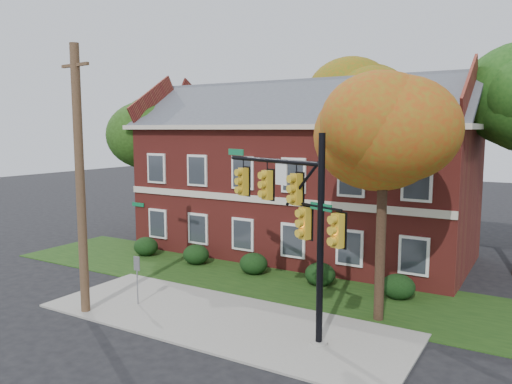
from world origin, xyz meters
The scene contains 15 objects.
ground centered at (0.00, 0.00, 0.00)m, with size 120.00×120.00×0.00m, color black.
sidewalk centered at (0.00, 1.00, 0.04)m, with size 14.00×5.00×0.08m, color gray.
grass_strip centered at (0.00, 6.00, 0.02)m, with size 30.00×6.00×0.04m, color #193811.
apartment_building centered at (-2.00, 11.95, 4.99)m, with size 18.80×8.80×9.74m.
hedge_far_left centered at (-9.00, 6.70, 0.53)m, with size 1.40×1.26×1.05m, color black.
hedge_left centered at (-5.50, 6.70, 0.53)m, with size 1.40×1.26×1.05m, color black.
hedge_center centered at (-2.00, 6.70, 0.53)m, with size 1.40×1.26×1.05m, color black.
hedge_right centered at (1.50, 6.70, 0.53)m, with size 1.40×1.26×1.05m, color black.
hedge_far_right centered at (5.00, 6.70, 0.53)m, with size 1.40×1.26×1.05m, color black.
tree_near_right centered at (5.22, 3.87, 6.67)m, with size 4.50×4.25×8.58m.
tree_left_rear centered at (-11.73, 10.84, 6.68)m, with size 5.40×5.10×8.88m.
tree_far_rear centered at (-0.66, 19.79, 8.84)m, with size 6.84×6.46×11.52m.
traffic_signal centered at (2.86, 1.31, 4.28)m, with size 5.76×2.54×6.90m.
utility_pole centered at (-4.90, -1.00, 5.12)m, with size 1.57×0.37×10.09m.
sign_post centered at (-3.70, 0.57, 1.37)m, with size 0.29×0.06×2.02m.
Camera 1 is at (10.15, -13.51, 6.99)m, focal length 35.00 mm.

